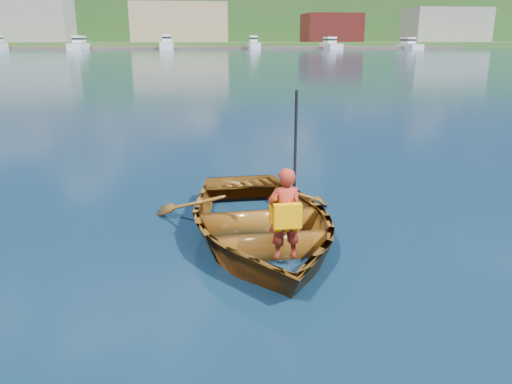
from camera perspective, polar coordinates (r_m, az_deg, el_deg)
The scene contains 8 objects.
ground at distance 6.65m, azimuth -4.67°, elevation -7.16°, with size 600.00×600.00×0.00m.
rowboat at distance 7.03m, azimuth 0.38°, elevation -3.30°, with size 3.21×4.31×0.86m.
child_paddler at distance 6.09m, azimuth 3.36°, elevation -2.49°, with size 0.44×0.36×2.06m.
shoreline at distance 242.80m, azimuth -6.97°, elevation 18.69°, with size 400.00×140.00×22.00m.
dock at distance 154.09m, azimuth -7.12°, elevation 16.02°, with size 159.94×13.79×0.80m.
waterfront_buildings at distance 171.31m, azimuth -9.68°, elevation 18.46°, with size 202.00×16.00×14.00m.
marina_yachts at distance 149.48m, azimuth -8.78°, elevation 16.30°, with size 144.39×13.55×4.33m.
hillside_trees at distance 239.79m, azimuth -11.20°, elevation 20.12°, with size 310.32×81.85×23.37m.
Camera 1 is at (-0.17, -6.07, 2.72)m, focal length 35.00 mm.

